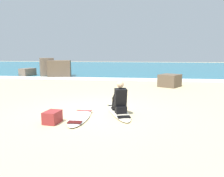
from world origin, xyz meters
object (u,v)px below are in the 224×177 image
surfboard_spare_near (80,117)px  shoreline_rock (170,81)px  surfer_seated (120,100)px  beach_bag (52,117)px  surfboard_main (118,111)px

surfboard_spare_near → shoreline_rock: size_ratio=1.85×
surfer_seated → beach_bag: size_ratio=1.97×
surfboard_spare_near → shoreline_rock: shoreline_rock is taller
surfer_seated → surfboard_main: bearing=106.3°
surfer_seated → surfboard_spare_near: (-1.07, -0.54, -0.40)m
surfer_seated → beach_bag: 2.02m
surfboard_main → surfboard_spare_near: (-1.01, -0.77, 0.00)m
surfer_seated → shoreline_rock: (2.11, 5.91, -0.10)m
surfboard_spare_near → beach_bag: bearing=-136.4°
surfboard_spare_near → shoreline_rock: (3.19, 6.45, 0.30)m
beach_bag → shoreline_rock: bearing=61.7°
surfer_seated → beach_bag: surfer_seated is taller
surfboard_main → surfer_seated: surfer_seated is taller
surfboard_main → surfboard_spare_near: bearing=-142.8°
surfer_seated → surfboard_spare_near: size_ratio=0.48×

